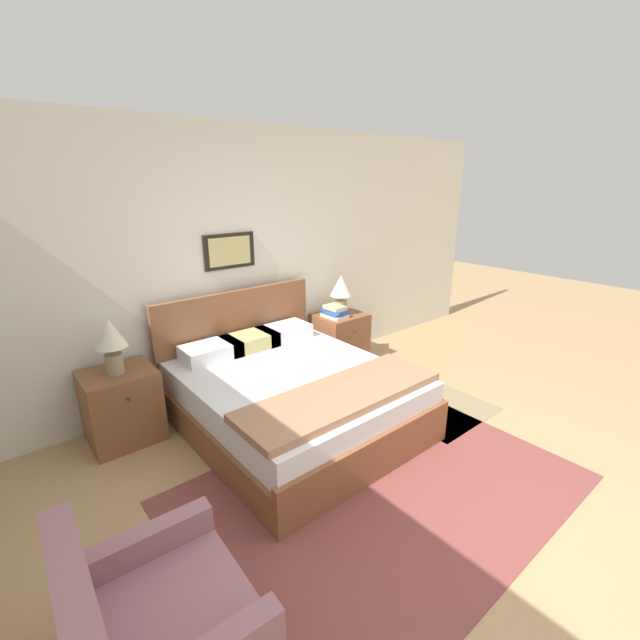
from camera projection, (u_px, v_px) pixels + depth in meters
name	position (u px, v px, depth m)	size (l,w,h in m)	color
ground_plane	(470.00, 529.00, 2.69)	(16.00, 16.00, 0.00)	tan
wall_back	(240.00, 262.00, 4.27)	(7.47, 0.09, 2.60)	silver
area_rug_main	(382.00, 489.00, 3.03)	(2.73, 1.92, 0.01)	brown
area_rug_bedside	(421.00, 399.00, 4.26)	(0.91, 1.23, 0.01)	#897556
bed	(292.00, 395.00, 3.75)	(1.70, 1.96, 1.05)	brown
armchair	(158.00, 638.00, 1.78)	(0.73, 0.80, 0.80)	#8E606B
nightstand_near_window	(122.00, 406.00, 3.53)	(0.55, 0.50, 0.62)	brown
nightstand_by_door	(340.00, 339.00, 5.00)	(0.55, 0.50, 0.62)	brown
table_lamp_near_window	(110.00, 339.00, 3.32)	(0.24, 0.24, 0.46)	gray
table_lamp_by_door	(341.00, 290.00, 4.80)	(0.24, 0.24, 0.46)	gray
book_thick_bottom	(335.00, 316.00, 4.79)	(0.20, 0.28, 0.04)	silver
book_hardcover_middle	(335.00, 313.00, 4.78)	(0.20, 0.25, 0.03)	#335693
book_novel_upper	(335.00, 310.00, 4.77)	(0.22, 0.29, 0.03)	#335693
book_slim_near_top	(335.00, 307.00, 4.76)	(0.17, 0.23, 0.04)	beige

